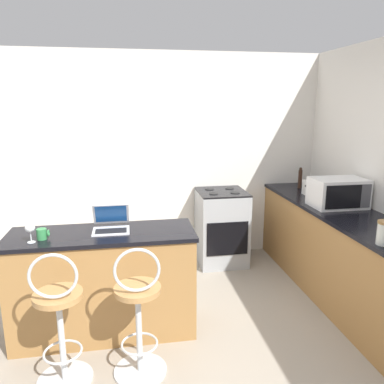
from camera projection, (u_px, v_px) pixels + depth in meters
name	position (u px, v px, depth m)	size (l,w,h in m)	color
ground_plane	(176.00, 374.00, 2.81)	(20.00, 20.00, 0.00)	gray
wall_back	(151.00, 159.00, 4.71)	(12.00, 0.06, 2.60)	silver
breakfast_bar	(105.00, 283.00, 3.23)	(1.55, 0.56, 0.93)	#9E703D
counter_right	(341.00, 254.00, 3.85)	(0.66, 2.80, 0.93)	#9E703D
bar_stool_near	(60.00, 322.00, 2.61)	(0.40, 0.40, 1.03)	silver
bar_stool_far	(138.00, 315.00, 2.70)	(0.40, 0.40, 1.03)	silver
laptop	(111.00, 223.00, 3.19)	(0.30, 0.30, 0.21)	silver
microwave	(338.00, 193.00, 3.88)	(0.54, 0.37, 0.30)	white
toaster	(315.00, 188.00, 4.35)	(0.23, 0.25, 0.18)	silver
stove_range	(221.00, 227.00, 4.71)	(0.59, 0.61, 0.94)	#9EA3A8
wine_glass_short	(30.00, 229.00, 2.87)	(0.07, 0.07, 0.16)	silver
pepper_mill	(300.00, 178.00, 4.75)	(0.05, 0.05, 0.27)	#331E14
mug_green	(42.00, 234.00, 2.96)	(0.10, 0.08, 0.09)	#338447
mug_red	(327.00, 188.00, 4.53)	(0.09, 0.07, 0.10)	red
storage_jar	(384.00, 233.00, 2.84)	(0.11, 0.11, 0.19)	silver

